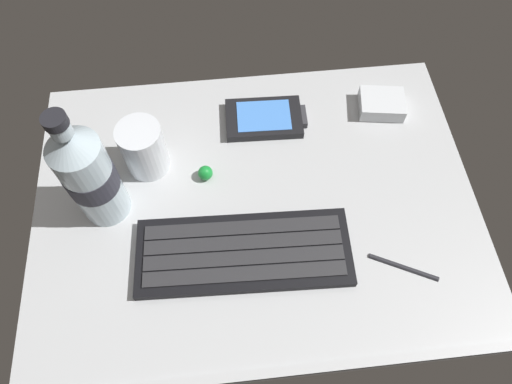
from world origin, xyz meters
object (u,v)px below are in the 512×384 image
(handheld_device, at_px, (265,118))
(charger_block, at_px, (381,104))
(stylus_pen, at_px, (404,267))
(juice_cup, at_px, (144,150))
(trackball_mouse, at_px, (205,173))
(keyboard, at_px, (244,252))
(water_bottle, at_px, (89,174))

(handheld_device, relative_size, charger_block, 1.86)
(charger_block, height_order, stylus_pen, charger_block)
(juice_cup, distance_m, stylus_pen, 0.40)
(trackball_mouse, bearing_deg, stylus_pen, -33.45)
(stylus_pen, bearing_deg, juice_cup, 176.25)
(trackball_mouse, bearing_deg, keyboard, -70.72)
(juice_cup, bearing_deg, charger_block, 10.30)
(juice_cup, relative_size, stylus_pen, 0.89)
(juice_cup, bearing_deg, keyboard, -51.06)
(handheld_device, bearing_deg, stylus_pen, -58.99)
(handheld_device, distance_m, stylus_pen, 0.31)
(handheld_device, bearing_deg, juice_cup, -161.22)
(handheld_device, height_order, charger_block, charger_block)
(handheld_device, bearing_deg, keyboard, -103.63)
(charger_block, bearing_deg, keyboard, -136.92)
(handheld_device, relative_size, juice_cup, 1.53)
(juice_cup, xyz_separation_m, water_bottle, (-0.06, -0.07, 0.05))
(trackball_mouse, bearing_deg, juice_cup, 159.73)
(juice_cup, distance_m, water_bottle, 0.10)
(juice_cup, xyz_separation_m, stylus_pen, (0.34, -0.20, -0.04))
(handheld_device, xyz_separation_m, stylus_pen, (0.16, -0.26, -0.00))
(handheld_device, distance_m, charger_block, 0.19)
(keyboard, height_order, juice_cup, juice_cup)
(keyboard, bearing_deg, handheld_device, 76.37)
(trackball_mouse, xyz_separation_m, stylus_pen, (0.26, -0.17, -0.01))
(juice_cup, distance_m, charger_block, 0.38)
(juice_cup, height_order, stylus_pen, juice_cup)
(charger_block, bearing_deg, juice_cup, -169.70)
(juice_cup, xyz_separation_m, charger_block, (0.37, 0.07, -0.03))
(water_bottle, height_order, charger_block, water_bottle)
(stylus_pen, bearing_deg, trackball_mouse, 173.28)
(water_bottle, distance_m, charger_block, 0.46)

